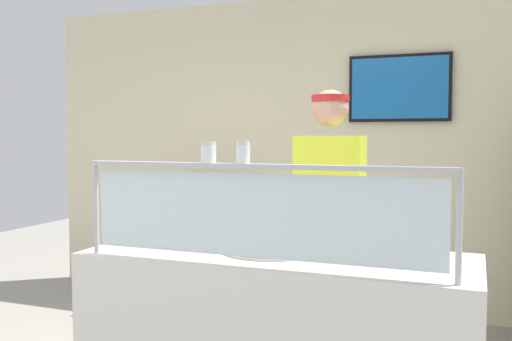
{
  "coord_description": "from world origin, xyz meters",
  "views": [
    {
      "loc": [
        1.77,
        -2.15,
        1.5
      ],
      "look_at": [
        0.78,
        0.38,
        1.34
      ],
      "focal_mm": 40.16,
      "sensor_mm": 36.0,
      "label": 1
    }
  ],
  "objects_px": {
    "pizza_tray": "(271,247)",
    "pepper_flake_shaker": "(243,154)",
    "pizza_server": "(271,244)",
    "pizza_box_stack": "(181,199)",
    "parmesan_shaker": "(208,154)",
    "worker_figure": "(330,222)"
  },
  "relations": [
    {
      "from": "pizza_tray",
      "to": "parmesan_shaker",
      "type": "bearing_deg",
      "value": -116.17
    },
    {
      "from": "parmesan_shaker",
      "to": "pizza_box_stack",
      "type": "height_order",
      "value": "parmesan_shaker"
    },
    {
      "from": "parmesan_shaker",
      "to": "pepper_flake_shaker",
      "type": "height_order",
      "value": "pepper_flake_shaker"
    },
    {
      "from": "pepper_flake_shaker",
      "to": "parmesan_shaker",
      "type": "bearing_deg",
      "value": 180.0
    },
    {
      "from": "pizza_tray",
      "to": "pepper_flake_shaker",
      "type": "height_order",
      "value": "pepper_flake_shaker"
    },
    {
      "from": "pizza_server",
      "to": "parmesan_shaker",
      "type": "distance_m",
      "value": 0.57
    },
    {
      "from": "pizza_tray",
      "to": "pizza_server",
      "type": "bearing_deg",
      "value": -70.15
    },
    {
      "from": "pizza_box_stack",
      "to": "worker_figure",
      "type": "bearing_deg",
      "value": -36.42
    },
    {
      "from": "pizza_tray",
      "to": "worker_figure",
      "type": "xyz_separation_m",
      "value": [
        0.13,
        0.62,
        0.04
      ]
    },
    {
      "from": "pizza_box_stack",
      "to": "pizza_tray",
      "type": "bearing_deg",
      "value": -50.73
    },
    {
      "from": "pizza_server",
      "to": "parmesan_shaker",
      "type": "relative_size",
      "value": 3.03
    },
    {
      "from": "pizza_tray",
      "to": "pepper_flake_shaker",
      "type": "bearing_deg",
      "value": -90.85
    },
    {
      "from": "pepper_flake_shaker",
      "to": "worker_figure",
      "type": "bearing_deg",
      "value": 81.73
    },
    {
      "from": "pizza_server",
      "to": "pepper_flake_shaker",
      "type": "height_order",
      "value": "pepper_flake_shaker"
    },
    {
      "from": "pepper_flake_shaker",
      "to": "pizza_box_stack",
      "type": "bearing_deg",
      "value": 124.46
    },
    {
      "from": "parmesan_shaker",
      "to": "worker_figure",
      "type": "height_order",
      "value": "worker_figure"
    },
    {
      "from": "pizza_box_stack",
      "to": "parmesan_shaker",
      "type": "bearing_deg",
      "value": -58.57
    },
    {
      "from": "pizza_server",
      "to": "pizza_box_stack",
      "type": "bearing_deg",
      "value": 115.81
    },
    {
      "from": "pizza_tray",
      "to": "pizza_server",
      "type": "distance_m",
      "value": 0.03
    },
    {
      "from": "pizza_server",
      "to": "pizza_box_stack",
      "type": "xyz_separation_m",
      "value": [
        -1.49,
        1.83,
        -0.04
      ]
    },
    {
      "from": "parmesan_shaker",
      "to": "pepper_flake_shaker",
      "type": "bearing_deg",
      "value": 0.0
    },
    {
      "from": "parmesan_shaker",
      "to": "pizza_box_stack",
      "type": "xyz_separation_m",
      "value": [
        -1.31,
        2.15,
        -0.47
      ]
    }
  ]
}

